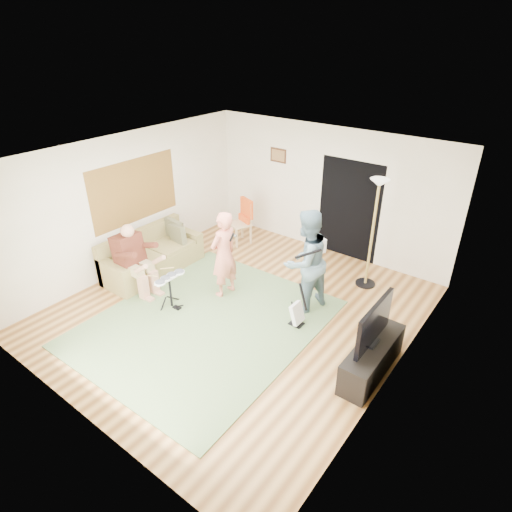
{
  "coord_description": "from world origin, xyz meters",
  "views": [
    {
      "loc": [
        3.99,
        -4.74,
        4.41
      ],
      "look_at": [
        0.17,
        0.3,
        1.0
      ],
      "focal_mm": 30.0,
      "sensor_mm": 36.0,
      "label": 1
    }
  ],
  "objects_px": {
    "torchiere_lamp": "(375,215)",
    "tv_cabinet": "(372,358)",
    "guitarist": "(306,261)",
    "sofa": "(150,258)",
    "dining_chair": "(241,227)",
    "television": "(374,323)",
    "guitar_spare": "(297,313)",
    "drum_kit": "(171,293)",
    "singer": "(224,255)"
  },
  "relations": [
    {
      "from": "torchiere_lamp",
      "to": "tv_cabinet",
      "type": "relative_size",
      "value": 1.51
    },
    {
      "from": "guitarist",
      "to": "torchiere_lamp",
      "type": "relative_size",
      "value": 0.87
    },
    {
      "from": "sofa",
      "to": "dining_chair",
      "type": "relative_size",
      "value": 2.0
    },
    {
      "from": "dining_chair",
      "to": "television",
      "type": "bearing_deg",
      "value": -7.85
    },
    {
      "from": "guitar_spare",
      "to": "television",
      "type": "xyz_separation_m",
      "value": [
        1.38,
        -0.29,
        0.61
      ]
    },
    {
      "from": "television",
      "to": "drum_kit",
      "type": "bearing_deg",
      "value": -170.17
    },
    {
      "from": "guitar_spare",
      "to": "drum_kit",
      "type": "bearing_deg",
      "value": -156.75
    },
    {
      "from": "torchiere_lamp",
      "to": "television",
      "type": "relative_size",
      "value": 2.06
    },
    {
      "from": "guitarist",
      "to": "guitar_spare",
      "type": "distance_m",
      "value": 0.88
    },
    {
      "from": "tv_cabinet",
      "to": "drum_kit",
      "type": "bearing_deg",
      "value": -170.31
    },
    {
      "from": "singer",
      "to": "torchiere_lamp",
      "type": "height_order",
      "value": "torchiere_lamp"
    },
    {
      "from": "tv_cabinet",
      "to": "torchiere_lamp",
      "type": "bearing_deg",
      "value": 116.08
    },
    {
      "from": "guitarist",
      "to": "torchiere_lamp",
      "type": "bearing_deg",
      "value": 172.89
    },
    {
      "from": "guitar_spare",
      "to": "tv_cabinet",
      "type": "bearing_deg",
      "value": -11.48
    },
    {
      "from": "sofa",
      "to": "dining_chair",
      "type": "distance_m",
      "value": 2.21
    },
    {
      "from": "tv_cabinet",
      "to": "television",
      "type": "relative_size",
      "value": 1.36
    },
    {
      "from": "guitarist",
      "to": "television",
      "type": "relative_size",
      "value": 1.79
    },
    {
      "from": "drum_kit",
      "to": "guitarist",
      "type": "relative_size",
      "value": 0.35
    },
    {
      "from": "guitarist",
      "to": "guitar_spare",
      "type": "relative_size",
      "value": 2.22
    },
    {
      "from": "singer",
      "to": "television",
      "type": "height_order",
      "value": "singer"
    },
    {
      "from": "torchiere_lamp",
      "to": "dining_chair",
      "type": "bearing_deg",
      "value": -179.61
    },
    {
      "from": "drum_kit",
      "to": "torchiere_lamp",
      "type": "relative_size",
      "value": 0.31
    },
    {
      "from": "singer",
      "to": "dining_chair",
      "type": "distance_m",
      "value": 2.22
    },
    {
      "from": "sofa",
      "to": "drum_kit",
      "type": "distance_m",
      "value": 1.45
    },
    {
      "from": "guitar_spare",
      "to": "tv_cabinet",
      "type": "distance_m",
      "value": 1.46
    },
    {
      "from": "guitarist",
      "to": "guitar_spare",
      "type": "bearing_deg",
      "value": 36.9
    },
    {
      "from": "torchiere_lamp",
      "to": "dining_chair",
      "type": "xyz_separation_m",
      "value": [
        -3.08,
        -0.02,
        -1.08
      ]
    },
    {
      "from": "sofa",
      "to": "television",
      "type": "bearing_deg",
      "value": -0.63
    },
    {
      "from": "singer",
      "to": "torchiere_lamp",
      "type": "relative_size",
      "value": 0.77
    },
    {
      "from": "singer",
      "to": "torchiere_lamp",
      "type": "distance_m",
      "value": 2.78
    },
    {
      "from": "torchiere_lamp",
      "to": "television",
      "type": "height_order",
      "value": "torchiere_lamp"
    },
    {
      "from": "dining_chair",
      "to": "tv_cabinet",
      "type": "distance_m",
      "value": 4.68
    },
    {
      "from": "singer",
      "to": "guitarist",
      "type": "height_order",
      "value": "guitarist"
    },
    {
      "from": "guitarist",
      "to": "tv_cabinet",
      "type": "xyz_separation_m",
      "value": [
        1.64,
        -0.81,
        -0.67
      ]
    },
    {
      "from": "drum_kit",
      "to": "guitarist",
      "type": "bearing_deg",
      "value": 37.04
    },
    {
      "from": "singer",
      "to": "television",
      "type": "bearing_deg",
      "value": 87.75
    },
    {
      "from": "guitar_spare",
      "to": "torchiere_lamp",
      "type": "bearing_deg",
      "value": 79.08
    },
    {
      "from": "guitar_spare",
      "to": "television",
      "type": "bearing_deg",
      "value": -11.88
    },
    {
      "from": "guitar_spare",
      "to": "tv_cabinet",
      "type": "height_order",
      "value": "guitar_spare"
    },
    {
      "from": "drum_kit",
      "to": "television",
      "type": "xyz_separation_m",
      "value": [
        3.45,
        0.6,
        0.57
      ]
    },
    {
      "from": "drum_kit",
      "to": "guitar_spare",
      "type": "relative_size",
      "value": 0.78
    },
    {
      "from": "drum_kit",
      "to": "torchiere_lamp",
      "type": "xyz_separation_m",
      "value": [
        2.43,
        2.78,
        1.17
      ]
    },
    {
      "from": "dining_chair",
      "to": "drum_kit",
      "type": "bearing_deg",
      "value": -56.83
    },
    {
      "from": "drum_kit",
      "to": "guitar_spare",
      "type": "xyz_separation_m",
      "value": [
        2.07,
        0.89,
        -0.04
      ]
    },
    {
      "from": "sofa",
      "to": "television",
      "type": "distance_m",
      "value": 4.78
    },
    {
      "from": "drum_kit",
      "to": "dining_chair",
      "type": "height_order",
      "value": "dining_chair"
    },
    {
      "from": "sofa",
      "to": "drum_kit",
      "type": "bearing_deg",
      "value": -26.71
    },
    {
      "from": "singer",
      "to": "drum_kit",
      "type": "bearing_deg",
      "value": -24.68
    },
    {
      "from": "drum_kit",
      "to": "torchiere_lamp",
      "type": "distance_m",
      "value": 3.87
    },
    {
      "from": "sofa",
      "to": "singer",
      "type": "distance_m",
      "value": 1.87
    }
  ]
}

